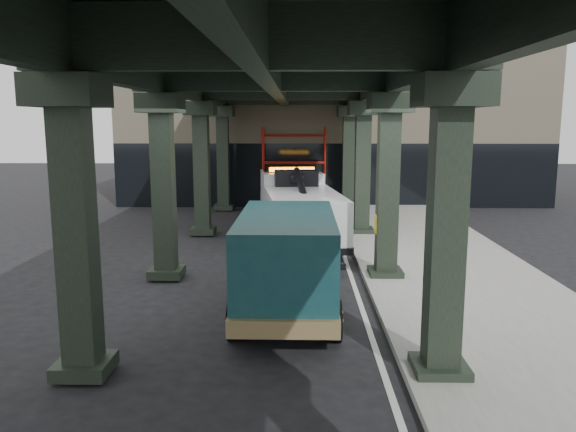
# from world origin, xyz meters

# --- Properties ---
(ground) EXTENTS (90.00, 90.00, 0.00)m
(ground) POSITION_xyz_m (0.00, 0.00, 0.00)
(ground) COLOR black
(ground) RESTS_ON ground
(sidewalk) EXTENTS (5.00, 40.00, 0.15)m
(sidewalk) POSITION_xyz_m (4.50, 2.00, 0.07)
(sidewalk) COLOR gray
(sidewalk) RESTS_ON ground
(lane_stripe) EXTENTS (0.12, 38.00, 0.01)m
(lane_stripe) POSITION_xyz_m (1.70, 2.00, 0.01)
(lane_stripe) COLOR silver
(lane_stripe) RESTS_ON ground
(viaduct) EXTENTS (7.40, 32.00, 6.40)m
(viaduct) POSITION_xyz_m (-0.40, 2.00, 5.46)
(viaduct) COLOR black
(viaduct) RESTS_ON ground
(building) EXTENTS (22.00, 10.00, 8.00)m
(building) POSITION_xyz_m (2.00, 20.00, 4.00)
(building) COLOR #C6B793
(building) RESTS_ON ground
(scaffolding) EXTENTS (3.08, 0.88, 4.00)m
(scaffolding) POSITION_xyz_m (0.00, 14.64, 2.11)
(scaffolding) COLOR #A8170D
(scaffolding) RESTS_ON ground
(tow_truck) EXTENTS (3.20, 8.33, 2.66)m
(tow_truck) POSITION_xyz_m (0.18, 6.94, 1.30)
(tow_truck) COLOR black
(tow_truck) RESTS_ON ground
(towed_van) EXTENTS (2.31, 5.63, 2.28)m
(towed_van) POSITION_xyz_m (-0.03, -0.57, 1.22)
(towed_van) COLOR #133E44
(towed_van) RESTS_ON ground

